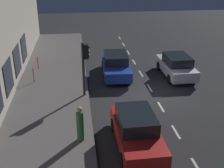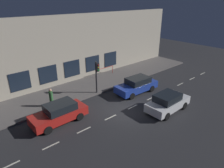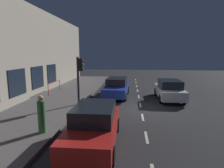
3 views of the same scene
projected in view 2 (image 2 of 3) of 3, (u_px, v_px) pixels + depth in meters
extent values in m
plane|color=#28282B|center=(125.00, 111.00, 17.46)|extent=(60.00, 60.00, 0.00)
cube|color=#5B5654|center=(84.00, 87.00, 21.76)|extent=(4.50, 32.00, 0.15)
cube|color=#B2A893|center=(69.00, 50.00, 22.08)|extent=(0.60, 32.00, 7.41)
cube|color=#192333|center=(110.00, 59.00, 26.10)|extent=(0.04, 1.96, 1.81)
cube|color=#192333|center=(93.00, 63.00, 24.38)|extent=(0.04, 1.96, 1.81)
cube|color=#192333|center=(72.00, 69.00, 22.67)|extent=(0.04, 1.96, 1.81)
cube|color=#192333|center=(48.00, 74.00, 20.95)|extent=(0.04, 1.96, 1.81)
cube|color=#192333|center=(20.00, 81.00, 19.23)|extent=(0.04, 1.96, 1.81)
cube|color=beige|center=(203.00, 74.00, 25.91)|extent=(0.12, 1.20, 0.01)
cube|color=beige|center=(192.00, 79.00, 24.34)|extent=(0.12, 1.20, 0.01)
cube|color=beige|center=(180.00, 84.00, 22.77)|extent=(0.12, 1.20, 0.01)
cube|color=beige|center=(167.00, 91.00, 21.20)|extent=(0.12, 1.20, 0.01)
cube|color=beige|center=(151.00, 98.00, 19.63)|extent=(0.12, 1.20, 0.01)
cube|color=beige|center=(133.00, 107.00, 18.06)|extent=(0.12, 1.20, 0.01)
cube|color=beige|center=(111.00, 117.00, 16.50)|extent=(0.12, 1.20, 0.01)
cube|color=beige|center=(84.00, 130.00, 14.93)|extent=(0.12, 1.20, 0.01)
cube|color=beige|center=(51.00, 146.00, 13.36)|extent=(0.12, 1.20, 0.01)
cube|color=beige|center=(9.00, 165.00, 11.79)|extent=(0.12, 1.20, 0.01)
cylinder|color=#2D2D30|center=(96.00, 77.00, 19.84)|extent=(0.15, 0.15, 3.25)
cube|color=black|center=(97.00, 67.00, 19.26)|extent=(0.26, 0.32, 0.84)
sphere|color=red|center=(98.00, 65.00, 19.06)|extent=(0.15, 0.15, 0.15)
sphere|color=gold|center=(98.00, 68.00, 19.16)|extent=(0.15, 0.15, 0.15)
sphere|color=green|center=(98.00, 70.00, 19.26)|extent=(0.15, 0.15, 0.15)
cube|color=silver|center=(168.00, 104.00, 17.32)|extent=(1.80, 4.21, 0.70)
cube|color=black|center=(167.00, 98.00, 16.96)|extent=(1.58, 2.19, 0.60)
cylinder|color=black|center=(168.00, 99.00, 18.81)|extent=(0.22, 0.64, 0.64)
cylinder|color=black|center=(184.00, 106.00, 17.66)|extent=(0.22, 0.64, 0.64)
cylinder|color=black|center=(150.00, 108.00, 17.23)|extent=(0.22, 0.64, 0.64)
cylinder|color=black|center=(167.00, 116.00, 16.08)|extent=(0.22, 0.64, 0.64)
cube|color=#1E389E|center=(136.00, 87.00, 20.62)|extent=(2.05, 4.63, 0.70)
cube|color=black|center=(138.00, 80.00, 20.46)|extent=(1.72, 2.44, 0.60)
cylinder|color=black|center=(132.00, 96.00, 19.34)|extent=(0.25, 0.65, 0.64)
cylinder|color=black|center=(120.00, 90.00, 20.56)|extent=(0.25, 0.65, 0.64)
cylinder|color=black|center=(152.00, 89.00, 20.93)|extent=(0.25, 0.65, 0.64)
cylinder|color=black|center=(140.00, 83.00, 22.15)|extent=(0.25, 0.65, 0.64)
cube|color=red|center=(59.00, 115.00, 15.67)|extent=(1.81, 4.35, 0.70)
cube|color=black|center=(60.00, 107.00, 15.51)|extent=(1.57, 2.27, 0.60)
cylinder|color=black|center=(48.00, 130.00, 14.41)|extent=(0.23, 0.64, 0.64)
cylinder|color=black|center=(38.00, 120.00, 15.53)|extent=(0.23, 0.64, 0.64)
cylinder|color=black|center=(80.00, 116.00, 16.05)|extent=(0.23, 0.64, 0.64)
cylinder|color=black|center=(69.00, 109.00, 17.17)|extent=(0.23, 0.64, 0.64)
cylinder|color=#336B38|center=(51.00, 99.00, 17.61)|extent=(0.39, 0.39, 1.43)
sphere|color=tan|center=(50.00, 90.00, 17.28)|extent=(0.25, 0.25, 0.25)
cube|color=tan|center=(51.00, 91.00, 17.19)|extent=(0.06, 0.08, 0.07)
cylinder|color=red|center=(113.00, 69.00, 25.56)|extent=(0.05, 0.05, 0.95)
cylinder|color=red|center=(96.00, 74.00, 24.00)|extent=(0.05, 0.05, 0.95)
cylinder|color=red|center=(105.00, 68.00, 24.59)|extent=(0.05, 2.59, 0.05)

